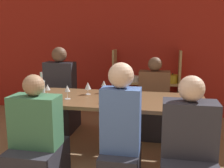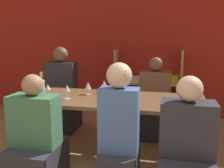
# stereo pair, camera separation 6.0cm
# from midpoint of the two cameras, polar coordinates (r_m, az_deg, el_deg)

# --- Properties ---
(wall_back_red) EXTENTS (8.80, 0.06, 2.70)m
(wall_back_red) POSITION_cam_midpoint_polar(r_m,az_deg,el_deg) (4.90, 3.53, 9.23)
(wall_back_red) COLOR red
(wall_back_red) RESTS_ON ground_plane
(shelf_unit) EXTENTS (1.19, 0.30, 1.21)m
(shelf_unit) POSITION_cam_midpoint_polar(r_m,az_deg,el_deg) (4.77, 8.21, -2.01)
(shelf_unit) COLOR tan
(shelf_unit) RESTS_ON ground_plane
(dining_table) EXTENTS (2.21, 0.88, 0.74)m
(dining_table) POSITION_cam_midpoint_polar(r_m,az_deg,el_deg) (3.12, 0.16, -4.66)
(dining_table) COLOR brown
(dining_table) RESTS_ON ground_plane
(wine_bottle_green) EXTENTS (0.07, 0.07, 0.34)m
(wine_bottle_green) POSITION_cam_midpoint_polar(r_m,az_deg,el_deg) (2.99, -14.49, -1.17)
(wine_bottle_green) COLOR #B2C6C1
(wine_bottle_green) RESTS_ON dining_table
(wine_glass_white_a) EXTENTS (0.07, 0.07, 0.16)m
(wine_glass_white_a) POSITION_cam_midpoint_polar(r_m,az_deg,el_deg) (3.18, -16.17, -0.99)
(wine_glass_white_a) COLOR white
(wine_glass_white_a) RESTS_ON dining_table
(wine_glass_empty_a) EXTENTS (0.07, 0.07, 0.15)m
(wine_glass_empty_a) POSITION_cam_midpoint_polar(r_m,az_deg,el_deg) (2.89, 1.67, -1.93)
(wine_glass_empty_a) COLOR white
(wine_glass_empty_a) RESTS_ON dining_table
(wine_glass_white_b) EXTENTS (0.07, 0.07, 0.14)m
(wine_glass_white_b) POSITION_cam_midpoint_polar(r_m,az_deg,el_deg) (3.31, -13.28, -0.73)
(wine_glass_white_b) COLOR white
(wine_glass_white_b) RESTS_ON dining_table
(wine_glass_red_a) EXTENTS (0.07, 0.07, 0.17)m
(wine_glass_red_a) POSITION_cam_midpoint_polar(r_m,az_deg,el_deg) (2.89, -0.21, -1.68)
(wine_glass_red_a) COLOR white
(wine_glass_red_a) RESTS_ON dining_table
(wine_glass_red_b) EXTENTS (0.07, 0.07, 0.16)m
(wine_glass_red_b) POSITION_cam_midpoint_polar(r_m,az_deg,el_deg) (3.32, 1.93, -0.23)
(wine_glass_red_b) COLOR white
(wine_glass_red_b) RESTS_ON dining_table
(wine_glass_red_c) EXTENTS (0.06, 0.06, 0.16)m
(wine_glass_red_c) POSITION_cam_midpoint_polar(r_m,az_deg,el_deg) (3.35, -1.21, 0.03)
(wine_glass_red_c) COLOR white
(wine_glass_red_c) RESTS_ON dining_table
(wine_glass_red_d) EXTENTS (0.08, 0.08, 0.16)m
(wine_glass_red_d) POSITION_cam_midpoint_polar(r_m,az_deg,el_deg) (3.28, -4.73, -0.44)
(wine_glass_red_d) COLOR white
(wine_glass_red_d) RESTS_ON dining_table
(wine_glass_white_c) EXTENTS (0.07, 0.07, 0.16)m
(wine_glass_white_c) POSITION_cam_midpoint_polar(r_m,az_deg,el_deg) (3.07, -9.18, -1.07)
(wine_glass_white_c) COLOR white
(wine_glass_white_c) RESTS_ON dining_table
(cell_phone) EXTENTS (0.16, 0.11, 0.01)m
(cell_phone) POSITION_cam_midpoint_polar(r_m,az_deg,el_deg) (3.14, -11.66, -3.04)
(cell_phone) COLOR silver
(cell_phone) RESTS_ON dining_table
(person_near_a) EXTENTS (0.36, 0.44, 1.24)m
(person_near_a) POSITION_cam_midpoint_polar(r_m,az_deg,el_deg) (2.48, 2.20, -13.13)
(person_near_a) COLOR #2D2D38
(person_near_a) RESTS_ON ground_plane
(person_far_a) EXTENTS (0.45, 0.56, 1.29)m
(person_far_a) POSITION_cam_midpoint_polar(r_m,az_deg,el_deg) (4.15, -10.39, -3.50)
(person_far_a) COLOR #2D2D38
(person_far_a) RESTS_ON ground_plane
(person_near_b) EXTENTS (0.46, 0.57, 1.12)m
(person_near_b) POSITION_cam_midpoint_polar(r_m,az_deg,el_deg) (2.71, -15.56, -13.19)
(person_near_b) COLOR #2D2D38
(person_near_b) RESTS_ON ground_plane
(person_far_b) EXTENTS (0.44, 0.54, 1.17)m
(person_far_b) POSITION_cam_midpoint_polar(r_m,az_deg,el_deg) (3.88, 9.67, -5.24)
(person_far_b) COLOR #2D2D38
(person_far_b) RESTS_ON ground_plane
(person_near_c) EXTENTS (0.45, 0.57, 1.15)m
(person_near_c) POSITION_cam_midpoint_polar(r_m,az_deg,el_deg) (2.43, 16.41, -15.74)
(person_near_c) COLOR #2D2D38
(person_near_c) RESTS_ON ground_plane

